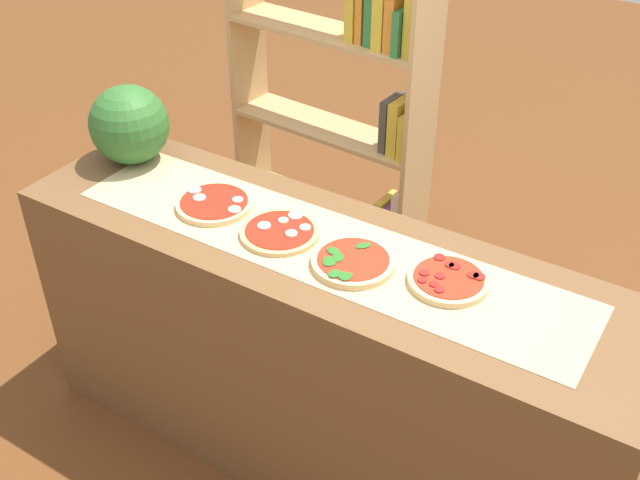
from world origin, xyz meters
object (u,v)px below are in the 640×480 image
at_px(pizza_mozzarella_1, 280,232).
at_px(watermelon, 129,125).
at_px(pizza_pepperoni_3, 448,280).
at_px(pizza_spinach_2, 353,262).
at_px(pizza_mozzarella_0, 213,204).
at_px(bookshelf, 353,142).

height_order(pizza_mozzarella_1, watermelon, watermelon).
bearing_deg(pizza_pepperoni_3, pizza_mozzarella_1, -174.47).
distance_m(pizza_spinach_2, watermelon, 1.01).
bearing_deg(pizza_mozzarella_1, pizza_spinach_2, -3.84).
xyz_separation_m(pizza_pepperoni_3, watermelon, (-1.27, 0.06, 0.13)).
bearing_deg(pizza_pepperoni_3, watermelon, 177.27).
bearing_deg(pizza_spinach_2, pizza_mozzarella_0, 176.73).
height_order(pizza_mozzarella_1, pizza_spinach_2, pizza_spinach_2).
bearing_deg(pizza_pepperoni_3, bookshelf, 133.85).
relative_size(pizza_mozzarella_0, watermelon, 0.90).
bearing_deg(pizza_mozzarella_1, pizza_mozzarella_0, 177.31).
bearing_deg(pizza_mozzarella_0, watermelon, 167.27).
distance_m(pizza_pepperoni_3, watermelon, 1.28).
bearing_deg(pizza_mozzarella_1, bookshelf, 105.03).
distance_m(pizza_mozzarella_0, pizza_pepperoni_3, 0.83).
distance_m(pizza_mozzarella_0, pizza_mozzarella_1, 0.28).
relative_size(pizza_mozzarella_1, pizza_spinach_2, 1.00).
distance_m(pizza_mozzarella_1, bookshelf, 0.91).
height_order(pizza_mozzarella_0, bookshelf, bookshelf).
relative_size(pizza_mozzarella_0, pizza_spinach_2, 1.01).
bearing_deg(watermelon, pizza_pepperoni_3, -2.73).
bearing_deg(pizza_spinach_2, watermelon, 172.44).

